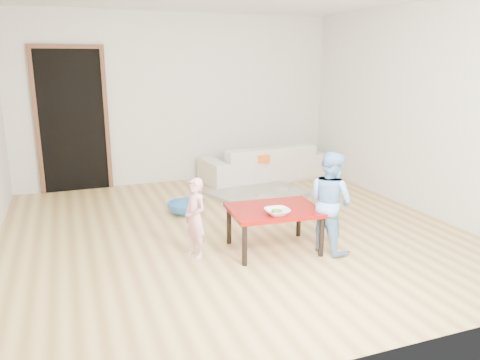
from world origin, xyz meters
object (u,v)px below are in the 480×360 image
sofa (263,162)px  bowl (277,212)px  child_pink (195,218)px  red_table (274,229)px  child_blue (330,202)px  basin (185,208)px

sofa → bowl: (-1.10, -2.90, 0.19)m
bowl → child_pink: size_ratio=0.30×
sofa → bowl: bearing=62.9°
sofa → red_table: bearing=62.6°
red_table → child_pink: bearing=170.6°
sofa → child_pink: bearing=48.2°
sofa → child_pink: 3.16m
sofa → child_blue: (-0.53, -2.91, 0.23)m
sofa → child_pink: size_ratio=2.50×
bowl → basin: 1.78m
bowl → child_blue: (0.58, -0.01, 0.04)m
red_table → basin: (-0.56, 1.46, -0.15)m
red_table → bowl: bearing=-106.4°
sofa → red_table: 2.90m
sofa → basin: bearing=31.4°
bowl → basin: bearing=106.9°
child_pink → child_blue: child_blue is taller
child_pink → basin: (0.23, 1.33, -0.33)m
red_table → child_pink: child_pink is taller
red_table → child_pink: (-0.79, 0.13, 0.17)m
red_table → child_blue: size_ratio=0.86×
basin → sofa: bearing=37.7°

